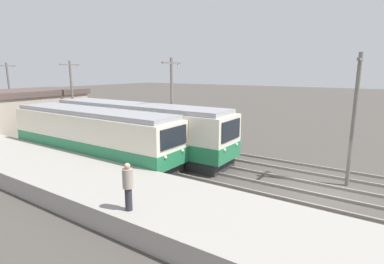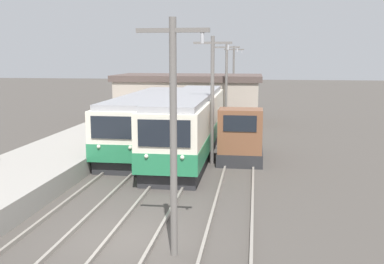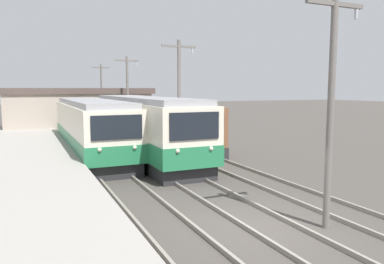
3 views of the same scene
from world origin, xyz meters
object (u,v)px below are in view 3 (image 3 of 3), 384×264
object	(u,v)px
commuter_train_center	(143,129)
shunting_locomotive	(193,135)
catenary_mast_distant	(102,92)
catenary_mast_near	(331,102)
catenary_mast_far	(128,93)
catenary_mast_mid	(179,96)
commuter_train_left	(92,130)

from	to	relation	value
commuter_train_center	shunting_locomotive	distance (m)	3.10
catenary_mast_distant	shunting_locomotive	bearing A→B (deg)	-86.00
shunting_locomotive	catenary_mast_near	size ratio (longest dim) A/B	0.80
catenary_mast_near	catenary_mast_far	xyz separation A→B (m)	(0.00, 22.73, 0.00)
commuter_train_center	catenary_mast_mid	distance (m)	3.25
commuter_train_center	commuter_train_left	bearing A→B (deg)	155.49
commuter_train_left	catenary_mast_distant	bearing A→B (deg)	77.47
shunting_locomotive	catenary_mast_far	world-z (taller)	catenary_mast_far
catenary_mast_near	catenary_mast_distant	bearing A→B (deg)	90.00
catenary_mast_far	catenary_mast_distant	xyz separation A→B (m)	(0.00, 11.36, 0.00)
catenary_mast_near	catenary_mast_distant	size ratio (longest dim) A/B	1.00
catenary_mast_mid	catenary_mast_far	world-z (taller)	same
commuter_train_center	catenary_mast_distant	distance (m)	20.82
catenary_mast_near	catenary_mast_mid	world-z (taller)	same
catenary_mast_mid	catenary_mast_far	bearing A→B (deg)	90.00
shunting_locomotive	catenary_mast_distant	size ratio (longest dim) A/B	0.80
catenary_mast_distant	catenary_mast_mid	bearing A→B (deg)	-90.00
commuter_train_left	commuter_train_center	xyz separation A→B (m)	(2.80, -1.28, 0.08)
catenary_mast_near	catenary_mast_distant	world-z (taller)	same
catenary_mast_mid	commuter_train_left	bearing A→B (deg)	142.24
commuter_train_left	shunting_locomotive	xyz separation A→B (m)	(5.80, -1.92, -0.39)
commuter_train_left	shunting_locomotive	world-z (taller)	commuter_train_left
commuter_train_center	shunting_locomotive	world-z (taller)	commuter_train_center
shunting_locomotive	catenary_mast_far	xyz separation A→B (m)	(-1.49, 9.95, 2.48)
commuter_train_center	catenary_mast_near	world-z (taller)	catenary_mast_near
catenary_mast_near	catenary_mast_far	bearing A→B (deg)	90.00
catenary_mast_near	catenary_mast_far	size ratio (longest dim) A/B	1.00
catenary_mast_far	catenary_mast_distant	size ratio (longest dim) A/B	1.00
commuter_train_center	catenary_mast_far	distance (m)	9.64
catenary_mast_mid	catenary_mast_far	xyz separation A→B (m)	(0.00, 11.36, 0.00)
commuter_train_left	commuter_train_center	distance (m)	3.08
commuter_train_left	shunting_locomotive	size ratio (longest dim) A/B	2.53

